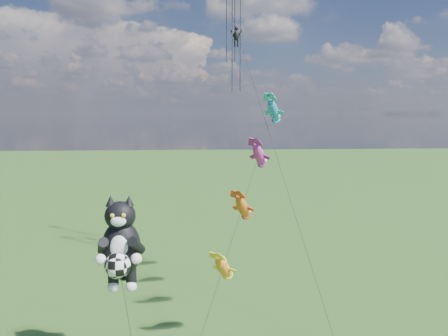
{
  "coord_description": "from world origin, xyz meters",
  "views": [
    {
      "loc": [
        7.53,
        -21.82,
        13.93
      ],
      "look_at": [
        9.83,
        10.81,
        9.89
      ],
      "focal_mm": 35.0,
      "sensor_mm": 36.0,
      "label": 1
    }
  ],
  "objects": [
    {
      "name": "cat_kite_rig",
      "position": [
        3.7,
        0.57,
        7.19
      ],
      "size": [
        2.71,
        4.09,
        9.77
      ],
      "rotation": [
        0.0,
        0.0,
        0.42
      ],
      "color": "brown",
      "rests_on": "ground"
    },
    {
      "name": "parafoil_rig",
      "position": [
        11.35,
        16.13,
        21.17
      ],
      "size": [
        5.73,
        16.83,
        28.2
      ],
      "rotation": [
        0.0,
        0.0,
        0.38
      ],
      "color": "brown",
      "rests_on": "ground"
    },
    {
      "name": "fish_windsock_rig",
      "position": [
        11.38,
        7.11,
        9.46
      ],
      "size": [
        7.94,
        13.97,
        16.9
      ],
      "rotation": [
        0.0,
        0.0,
        -0.19
      ],
      "color": "brown",
      "rests_on": "ground"
    }
  ]
}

